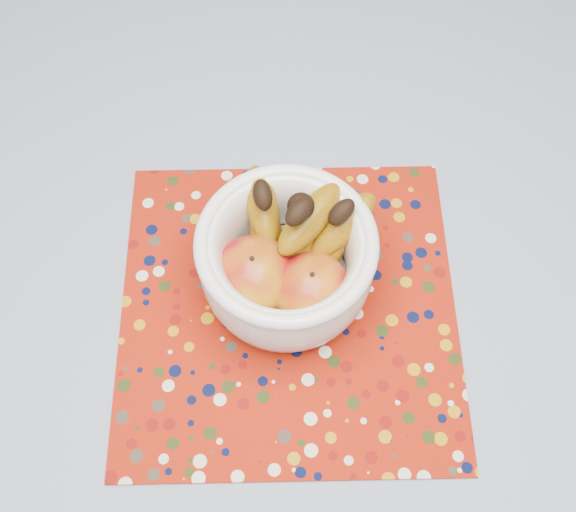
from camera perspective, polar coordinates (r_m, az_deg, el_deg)
The scene contains 4 objects.
table at distance 0.84m, azimuth 3.00°, elevation -8.48°, with size 1.20×1.20×0.75m.
tablecloth at distance 0.76m, azimuth 3.29°, elevation -6.56°, with size 1.32×1.32×0.01m, color slate.
placemat at distance 0.76m, azimuth 0.04°, elevation -4.42°, with size 0.38×0.38×0.00m, color maroon.
fruit_bowl at distance 0.71m, azimuth 0.16°, elevation 0.14°, with size 0.21×0.20×0.16m.
Camera 1 is at (0.04, -0.26, 1.47)m, focal length 42.00 mm.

